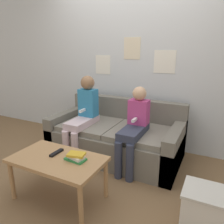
# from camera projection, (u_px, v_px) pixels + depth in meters

# --- Properties ---
(ground_plane) EXTENTS (10.00, 10.00, 0.00)m
(ground_plane) POSITION_uv_depth(u_px,v_px,m) (96.00, 174.00, 2.63)
(ground_plane) COLOR brown
(wall_back) EXTENTS (8.00, 0.06, 2.60)m
(wall_back) POSITION_uv_depth(u_px,v_px,m) (133.00, 59.00, 3.21)
(wall_back) COLOR silver
(wall_back) RESTS_ON ground_plane
(couch) EXTENTS (1.75, 0.89, 0.75)m
(couch) POSITION_uv_depth(u_px,v_px,m) (116.00, 137.00, 3.04)
(couch) COLOR #6B665B
(couch) RESTS_ON ground_plane
(coffee_table) EXTENTS (0.90, 0.52, 0.44)m
(coffee_table) POSITION_uv_depth(u_px,v_px,m) (58.00, 163.00, 2.11)
(coffee_table) COLOR #AD7F51
(coffee_table) RESTS_ON ground_plane
(person_left) EXTENTS (0.24, 0.60, 1.10)m
(person_left) POSITION_uv_depth(u_px,v_px,m) (83.00, 113.00, 2.94)
(person_left) COLOR silver
(person_left) RESTS_ON ground_plane
(person_right) EXTENTS (0.24, 0.60, 1.01)m
(person_right) POSITION_uv_depth(u_px,v_px,m) (134.00, 125.00, 2.63)
(person_right) COLOR #33384C
(person_right) RESTS_ON ground_plane
(tv_remote) EXTENTS (0.04, 0.17, 0.02)m
(tv_remote) POSITION_uv_depth(u_px,v_px,m) (57.00, 153.00, 2.18)
(tv_remote) COLOR black
(tv_remote) RESTS_ON coffee_table
(book_stack) EXTENTS (0.20, 0.14, 0.07)m
(book_stack) POSITION_uv_depth(u_px,v_px,m) (76.00, 157.00, 2.05)
(book_stack) COLOR #2D8442
(book_stack) RESTS_ON coffee_table
(storage_box) EXTENTS (0.34, 0.32, 0.36)m
(storage_box) POSITION_uv_depth(u_px,v_px,m) (203.00, 209.00, 1.80)
(storage_box) COLOR silver
(storage_box) RESTS_ON ground_plane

